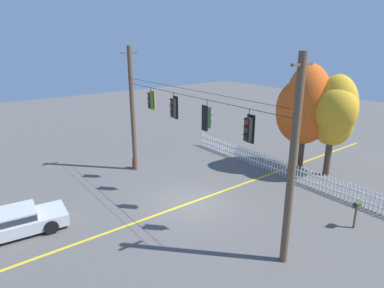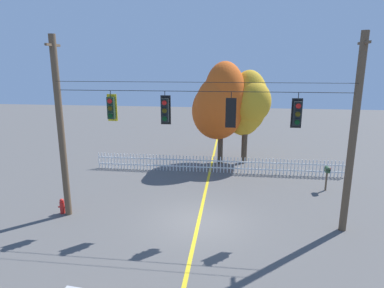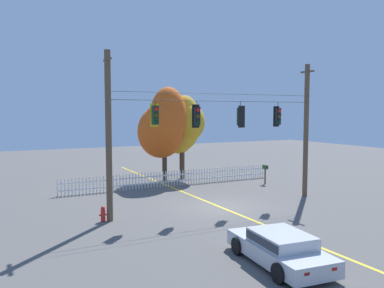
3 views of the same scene
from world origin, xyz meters
name	(u,v)px [view 2 (image 2 of 3)]	position (x,y,z in m)	size (l,w,h in m)	color
ground	(199,221)	(0.00, 0.00, 0.00)	(80.00, 80.00, 0.00)	#565451
lane_centerline_stripe	(199,221)	(0.00, 0.00, 0.00)	(0.16, 36.00, 0.01)	gold
signal_support_span	(199,132)	(0.00, 0.00, 4.15)	(12.72, 1.10, 8.17)	brown
traffic_signal_westbound_side	(111,108)	(-3.81, 0.01, 5.10)	(0.43, 0.38, 1.34)	black
traffic_signal_eastbound_side	(165,110)	(-1.45, 0.01, 5.04)	(0.43, 0.38, 1.43)	black
traffic_signal_northbound_primary	(231,112)	(1.31, -0.01, 5.00)	(0.43, 0.38, 1.46)	black
traffic_signal_southbound_primary	(297,114)	(3.97, 0.01, 5.00)	(0.43, 0.38, 1.46)	black
white_picket_fence	(217,165)	(0.47, 7.03, 0.54)	(16.14, 0.06, 1.08)	white
autumn_maple_near_fence	(219,105)	(0.47, 8.90, 4.23)	(3.63, 3.60, 7.13)	#473828
autumn_maple_mid	(248,106)	(2.40, 9.41, 4.14)	(3.09, 3.07, 6.55)	#473828
fire_hydrant	(62,206)	(-6.54, 0.04, 0.37)	(0.38, 0.22, 0.75)	red
roadside_mailbox	(327,171)	(6.70, 4.63, 1.14)	(0.25, 0.44, 1.40)	brown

